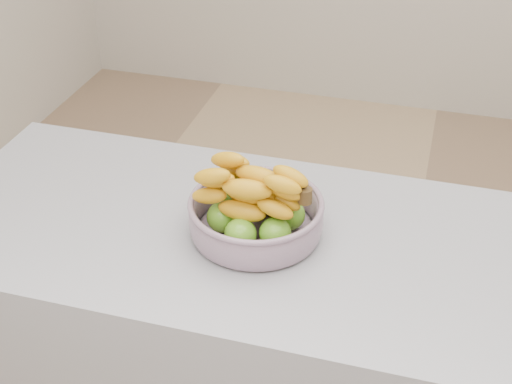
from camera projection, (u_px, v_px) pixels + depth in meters
fruit_bowl at (256, 212)px, 1.42m from camera, size 0.27×0.27×0.16m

